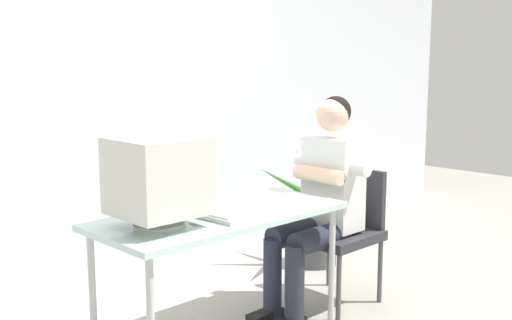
% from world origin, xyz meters
% --- Properties ---
extents(wall_back, '(8.00, 0.10, 3.00)m').
position_xyz_m(wall_back, '(0.30, 1.40, 1.50)').
color(wall_back, silver).
rests_on(wall_back, ground_plane).
extents(desk, '(1.36, 0.62, 0.74)m').
position_xyz_m(desk, '(0.00, 0.00, 0.68)').
color(desk, '#B7B7BC').
rests_on(desk, ground_plane).
extents(crt_monitor, '(0.40, 0.39, 0.43)m').
position_xyz_m(crt_monitor, '(-0.39, -0.01, 0.98)').
color(crt_monitor, silver).
rests_on(crt_monitor, desk).
extents(keyboard, '(0.18, 0.45, 0.03)m').
position_xyz_m(keyboard, '(-0.09, -0.02, 0.75)').
color(keyboard, silver).
rests_on(keyboard, desk).
extents(office_chair, '(0.48, 0.48, 0.84)m').
position_xyz_m(office_chair, '(0.98, -0.03, 0.49)').
color(office_chair, '#4C4C51').
rests_on(office_chair, ground_plane).
extents(person_seated, '(0.73, 0.54, 1.31)m').
position_xyz_m(person_seated, '(0.78, -0.03, 0.71)').
color(person_seated, silver).
rests_on(person_seated, ground_plane).
extents(potted_plant, '(0.72, 0.77, 0.89)m').
position_xyz_m(potted_plant, '(1.40, 0.54, 0.32)').
color(potted_plant, '#4C4C51').
rests_on(potted_plant, ground_plane).
extents(desk_mug, '(0.08, 0.09, 0.11)m').
position_xyz_m(desk_mug, '(0.00, 0.20, 0.79)').
color(desk_mug, black).
rests_on(desk_mug, desk).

